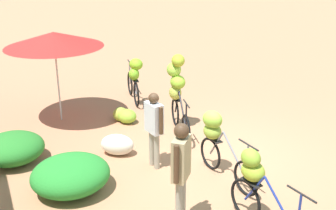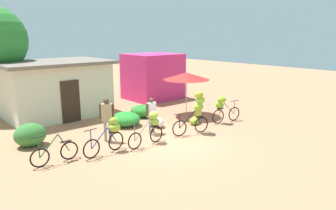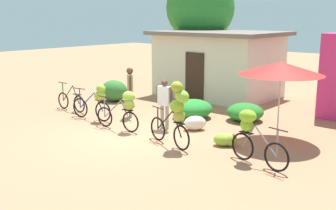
% 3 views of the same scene
% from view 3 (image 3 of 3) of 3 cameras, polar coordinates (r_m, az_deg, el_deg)
% --- Properties ---
extents(ground_plane, '(60.00, 60.00, 0.00)m').
position_cam_3_polar(ground_plane, '(11.97, -5.32, -4.34)').
color(ground_plane, '#AC7553').
extents(building_low, '(5.24, 3.87, 2.79)m').
position_cam_3_polar(building_low, '(17.84, 7.04, 5.80)').
color(building_low, beige).
rests_on(building_low, ground).
extents(tree_behind_building, '(3.34, 3.34, 5.50)m').
position_cam_3_polar(tree_behind_building, '(20.46, 4.53, 13.37)').
color(tree_behind_building, brown).
rests_on(tree_behind_building, ground).
extents(hedge_bush_front_left, '(1.15, 1.03, 0.87)m').
position_cam_3_polar(hedge_bush_front_left, '(16.81, -7.58, 2.00)').
color(hedge_bush_front_left, '#357430').
rests_on(hedge_bush_front_left, ground).
extents(hedge_bush_front_right, '(1.30, 1.40, 0.63)m').
position_cam_3_polar(hedge_bush_front_right, '(13.97, 3.50, -0.53)').
color(hedge_bush_front_right, '#27832D').
rests_on(hedge_bush_front_right, ground).
extents(hedge_bush_mid, '(1.22, 1.25, 0.59)m').
position_cam_3_polar(hedge_bush_mid, '(13.80, 10.75, -0.98)').
color(hedge_bush_mid, '#287829').
rests_on(hedge_bush_mid, ground).
extents(market_umbrella, '(2.32, 2.32, 2.21)m').
position_cam_3_polar(market_umbrella, '(11.53, 15.56, 4.97)').
color(market_umbrella, beige).
rests_on(market_umbrella, ground).
extents(bicycle_leftmost, '(1.59, 0.14, 1.01)m').
position_cam_3_polar(bicycle_leftmost, '(15.43, -13.43, 0.52)').
color(bicycle_leftmost, black).
rests_on(bicycle_leftmost, ground).
extents(bicycle_near_pile, '(1.71, 0.38, 1.24)m').
position_cam_3_polar(bicycle_near_pile, '(13.71, -9.99, 0.75)').
color(bicycle_near_pile, black).
rests_on(bicycle_near_pile, ground).
extents(bicycle_center_loaded, '(1.71, 0.42, 1.24)m').
position_cam_3_polar(bicycle_center_loaded, '(12.34, -6.10, -0.29)').
color(bicycle_center_loaded, black).
rests_on(bicycle_center_loaded, ground).
extents(bicycle_by_shop, '(1.71, 0.55, 1.80)m').
position_cam_3_polar(bicycle_by_shop, '(10.60, 1.19, -0.58)').
color(bicycle_by_shop, black).
rests_on(bicycle_by_shop, ground).
extents(bicycle_rightmost, '(1.65, 0.48, 1.28)m').
position_cam_3_polar(bicycle_rightmost, '(9.78, 11.66, -3.67)').
color(bicycle_rightmost, black).
rests_on(bicycle_rightmost, ground).
extents(banana_pile_on_ground, '(0.69, 0.61, 0.35)m').
position_cam_3_polar(banana_pile_on_ground, '(11.10, 8.08, -4.83)').
color(banana_pile_on_ground, '#95A737').
rests_on(banana_pile_on_ground, ground).
extents(produce_sack, '(0.77, 0.82, 0.44)m').
position_cam_3_polar(produce_sack, '(12.50, 3.80, -2.54)').
color(produce_sack, silver).
rests_on(produce_sack, ground).
extents(person_vendor, '(0.45, 0.42, 1.73)m').
position_cam_3_polar(person_vendor, '(13.96, -5.33, 2.56)').
color(person_vendor, gray).
rests_on(person_vendor, ground).
extents(person_bystander, '(0.57, 0.26, 1.54)m').
position_cam_3_polar(person_bystander, '(12.45, -0.49, 0.81)').
color(person_bystander, gray).
rests_on(person_bystander, ground).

